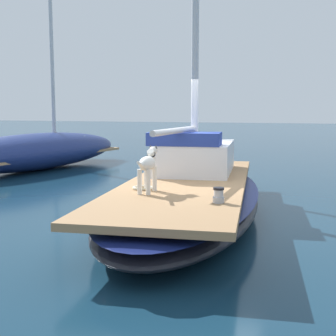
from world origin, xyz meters
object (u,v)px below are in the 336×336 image
(coiled_rope, at_px, (143,188))
(moored_boat_port_side, at_px, (39,150))
(dog_white, at_px, (148,165))
(sailboat_main, at_px, (187,199))
(deck_winch, at_px, (219,196))

(coiled_rope, relative_size, moored_boat_port_side, 0.04)
(dog_white, bearing_deg, sailboat_main, 79.63)
(sailboat_main, relative_size, deck_winch, 35.87)
(sailboat_main, bearing_deg, coiled_rope, -110.88)
(dog_white, distance_m, deck_winch, 1.33)
(dog_white, height_order, moored_boat_port_side, moored_boat_port_side)
(moored_boat_port_side, bearing_deg, dog_white, -43.31)
(moored_boat_port_side, bearing_deg, deck_winch, -40.28)
(sailboat_main, xyz_separation_m, deck_winch, (0.98, -1.69, 0.42))
(sailboat_main, bearing_deg, dog_white, -100.37)
(sailboat_main, distance_m, coiled_rope, 1.19)
(dog_white, xyz_separation_m, deck_winch, (1.22, -0.43, -0.32))
(moored_boat_port_side, bearing_deg, coiled_rope, -43.17)
(coiled_rope, xyz_separation_m, moored_boat_port_side, (-6.14, 5.76, -0.07))
(deck_winch, distance_m, coiled_rope, 1.53)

